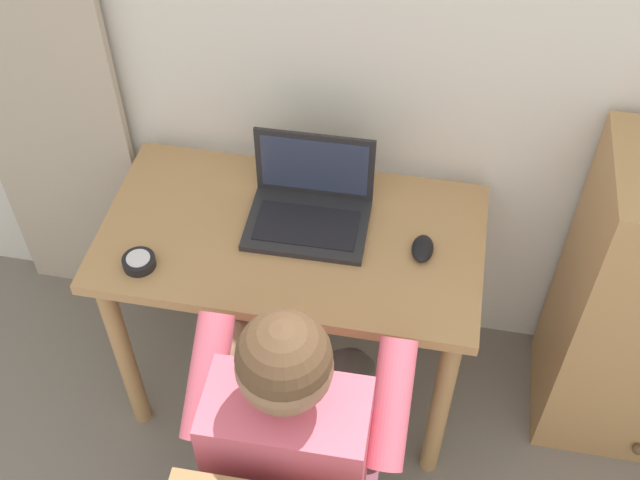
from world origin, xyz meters
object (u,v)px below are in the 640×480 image
(desk_clock, at_px, (139,262))
(laptop, at_px, (310,204))
(person_seated, at_px, (299,417))
(desk, at_px, (293,262))
(computer_mouse, at_px, (423,249))

(desk_clock, bearing_deg, laptop, 32.35)
(person_seated, bearing_deg, desk, 103.55)
(computer_mouse, bearing_deg, desk_clock, -165.12)
(laptop, bearing_deg, computer_mouse, -13.17)
(person_seated, height_order, laptop, person_seated)
(desk, xyz_separation_m, laptop, (0.04, 0.07, 0.18))
(laptop, relative_size, desk_clock, 3.82)
(person_seated, height_order, desk_clock, person_seated)
(laptop, bearing_deg, person_seated, -81.67)
(computer_mouse, xyz_separation_m, desk_clock, (-0.75, -0.19, -0.00))
(desk, relative_size, person_seated, 0.92)
(desk, height_order, person_seated, person_seated)
(computer_mouse, height_order, desk_clock, computer_mouse)
(desk_clock, bearing_deg, computer_mouse, 14.10)
(person_seated, bearing_deg, laptop, 98.33)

